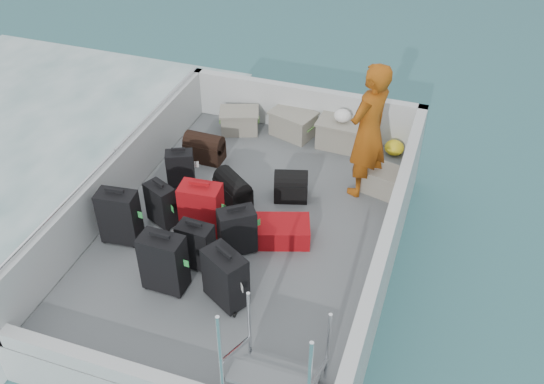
{
  "coord_description": "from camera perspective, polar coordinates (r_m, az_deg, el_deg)",
  "views": [
    {
      "loc": [
        2.13,
        -5.25,
        5.55
      ],
      "look_at": [
        0.23,
        0.3,
        1.0
      ],
      "focal_mm": 40.0,
      "sensor_mm": 36.0,
      "label": 1
    }
  ],
  "objects": [
    {
      "name": "ferry_hull",
      "position": [
        7.72,
        -2.32,
        -5.06
      ],
      "size": [
        3.6,
        5.0,
        0.6
      ],
      "primitive_type": "cube",
      "color": "silver",
      "rests_on": "ground"
    },
    {
      "name": "deck",
      "position": [
        7.52,
        -2.38,
        -3.32
      ],
      "size": [
        3.3,
        4.7,
        0.02
      ],
      "primitive_type": "cube",
      "color": "slate",
      "rests_on": "ferry_hull"
    },
    {
      "name": "suitcase_5",
      "position": [
        7.28,
        -6.65,
        -1.63
      ],
      "size": [
        0.51,
        0.33,
        0.67
      ],
      "primitive_type": "cube",
      "rotation": [
        0.0,
        0.0,
        0.09
      ],
      "color": "#9B0B0F",
      "rests_on": "deck"
    },
    {
      "name": "suitcase_7",
      "position": [
        7.0,
        -3.29,
        -3.73
      ],
      "size": [
        0.49,
        0.45,
        0.6
      ],
      "primitive_type": "cube",
      "rotation": [
        0.0,
        0.0,
        0.63
      ],
      "color": "black",
      "rests_on": "deck"
    },
    {
      "name": "white_bag",
      "position": [
        8.76,
        6.64,
        6.98
      ],
      "size": [
        0.24,
        0.24,
        0.18
      ],
      "primitive_type": "ellipsoid",
      "color": "white",
      "rests_on": "crate_2"
    },
    {
      "name": "crate_3",
      "position": [
        8.09,
        10.44,
        0.96
      ],
      "size": [
        0.6,
        0.48,
        0.32
      ],
      "primitive_type": "cube",
      "rotation": [
        0.0,
        0.0,
        -0.25
      ],
      "color": "gray",
      "rests_on": "deck"
    },
    {
      "name": "suitcase_3",
      "position": [
        6.62,
        -10.14,
        -6.62
      ],
      "size": [
        0.47,
        0.28,
        0.71
      ],
      "primitive_type": "cube",
      "rotation": [
        0.0,
        0.0,
        -0.02
      ],
      "color": "black",
      "rests_on": "deck"
    },
    {
      "name": "suitcase_8",
      "position": [
        7.24,
        0.97,
        -3.73
      ],
      "size": [
        0.75,
        0.61,
        0.26
      ],
      "primitive_type": "cube",
      "rotation": [
        0.0,
        0.0,
        1.89
      ],
      "color": "#9B0B0F",
      "rests_on": "deck"
    },
    {
      "name": "deck_fittings",
      "position": [
        6.95,
        -0.72,
        -3.21
      ],
      "size": [
        3.6,
        5.0,
        0.9
      ],
      "color": "silver",
      "rests_on": "deck"
    },
    {
      "name": "suitcase_6",
      "position": [
        6.43,
        -4.39,
        -8.09
      ],
      "size": [
        0.55,
        0.48,
        0.65
      ],
      "primitive_type": "cube",
      "rotation": [
        0.0,
        0.0,
        -0.52
      ],
      "color": "black",
      "rests_on": "deck"
    },
    {
      "name": "duffel_0",
      "position": [
        8.62,
        -6.37,
        3.98
      ],
      "size": [
        0.54,
        0.31,
        0.32
      ],
      "primitive_type": null,
      "rotation": [
        0.0,
        0.0,
        -0.02
      ],
      "color": "black",
      "rests_on": "deck"
    },
    {
      "name": "duffel_2",
      "position": [
        7.86,
        1.79,
        0.4
      ],
      "size": [
        0.5,
        0.41,
        0.32
      ],
      "primitive_type": null,
      "rotation": [
        0.0,
        0.0,
        0.28
      ],
      "color": "black",
      "rests_on": "deck"
    },
    {
      "name": "crate_0",
      "position": [
        9.22,
        -3.07,
        6.62
      ],
      "size": [
        0.64,
        0.53,
        0.33
      ],
      "primitive_type": "cube",
      "rotation": [
        0.0,
        0.0,
        0.34
      ],
      "color": "gray",
      "rests_on": "deck"
    },
    {
      "name": "ground",
      "position": [
        7.93,
        -2.27,
        -6.64
      ],
      "size": [
        160.0,
        160.0,
        0.0
      ],
      "primitive_type": "plane",
      "color": "#153D4B",
      "rests_on": "ground"
    },
    {
      "name": "crate_2",
      "position": [
        8.9,
        6.51,
        5.41
      ],
      "size": [
        0.66,
        0.47,
        0.39
      ],
      "primitive_type": "cube",
      "rotation": [
        0.0,
        0.0,
        -0.05
      ],
      "color": "gray",
      "rests_on": "deck"
    },
    {
      "name": "yellow_bag",
      "position": [
        8.88,
        11.44,
        4.11
      ],
      "size": [
        0.28,
        0.26,
        0.22
      ],
      "primitive_type": "ellipsoid",
      "color": "yellow",
      "rests_on": "deck"
    },
    {
      "name": "suitcase_0",
      "position": [
        7.31,
        -14.15,
        -2.34
      ],
      "size": [
        0.48,
        0.31,
        0.7
      ],
      "primitive_type": "cube",
      "rotation": [
        0.0,
        0.0,
        0.12
      ],
      "color": "black",
      "rests_on": "deck"
    },
    {
      "name": "suitcase_4",
      "position": [
        6.86,
        -7.15,
        -5.08
      ],
      "size": [
        0.4,
        0.25,
        0.58
      ],
      "primitive_type": "cube",
      "rotation": [
        0.0,
        0.0,
        -0.05
      ],
      "color": "black",
      "rests_on": "deck"
    },
    {
      "name": "crate_1",
      "position": [
        9.11,
        1.98,
        6.37
      ],
      "size": [
        0.7,
        0.57,
        0.36
      ],
      "primitive_type": "cube",
      "rotation": [
        0.0,
        0.0,
        -0.3
      ],
      "color": "gray",
      "rests_on": "deck"
    },
    {
      "name": "duffel_1",
      "position": [
        7.81,
        -3.7,
        0.06
      ],
      "size": [
        0.6,
        0.55,
        0.32
      ],
      "primitive_type": null,
      "rotation": [
        0.0,
        0.0,
        -0.65
      ],
      "color": "black",
      "rests_on": "deck"
    },
    {
      "name": "passenger",
      "position": [
        7.66,
        9.06,
        5.67
      ],
      "size": [
        0.69,
        0.8,
        1.83
      ],
      "primitive_type": "imported",
      "rotation": [
        0.0,
        0.0,
        -2.03
      ],
      "color": "orange",
      "rests_on": "deck"
    },
    {
      "name": "suitcase_1",
      "position": [
        7.5,
        -10.4,
        -1.2
      ],
      "size": [
        0.43,
        0.35,
        0.56
      ],
      "primitive_type": "cube",
      "rotation": [
        0.0,
        0.0,
        -0.43
      ],
      "color": "black",
      "rests_on": "deck"
    },
    {
      "name": "suitcase_2",
      "position": [
        8.11,
        -8.62,
        2.16
      ],
      "size": [
        0.41,
        0.34,
        0.52
      ],
      "primitive_type": "cube",
      "rotation": [
        0.0,
        0.0,
        0.42
      ],
      "color": "black",
      "rests_on": "deck"
    }
  ]
}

